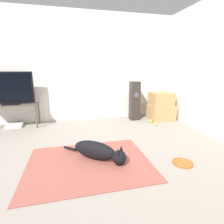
{
  "coord_description": "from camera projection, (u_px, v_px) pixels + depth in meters",
  "views": [
    {
      "loc": [
        -0.02,
        -2.27,
        1.25
      ],
      "look_at": [
        0.73,
        0.88,
        0.45
      ],
      "focal_mm": 28.0,
      "sensor_mm": 36.0,
      "label": 1
    }
  ],
  "objects": [
    {
      "name": "tennis_ball_by_boxes",
      "position": [
        151.0,
        121.0,
        4.2
      ],
      "size": [
        0.07,
        0.07,
        0.07
      ],
      "color": "#C6E033",
      "rests_on": "ground_plane"
    },
    {
      "name": "area_rug",
      "position": [
        89.0,
        163.0,
        2.38
      ],
      "size": [
        1.64,
        1.26,
        0.01
      ],
      "color": "#934C42",
      "rests_on": "ground_plane"
    },
    {
      "name": "game_console",
      "position": [
        14.0,
        126.0,
        3.85
      ],
      "size": [
        0.32,
        0.22,
        0.07
      ],
      "color": "white",
      "rests_on": "ground_plane"
    },
    {
      "name": "cardboard_box_upper",
      "position": [
        161.0,
        99.0,
        4.33
      ],
      "size": [
        0.53,
        0.42,
        0.32
      ],
      "color": "tan",
      "rests_on": "cardboard_box_lower"
    },
    {
      "name": "dog",
      "position": [
        98.0,
        151.0,
        2.44
      ],
      "size": [
        0.82,
        0.7,
        0.25
      ],
      "color": "black",
      "rests_on": "area_rug"
    },
    {
      "name": "tv",
      "position": [
        9.0,
        89.0,
        3.65
      ],
      "size": [
        0.95,
        0.2,
        0.69
      ],
      "color": "black",
      "rests_on": "tv_stand"
    },
    {
      "name": "tv_stand",
      "position": [
        12.0,
        108.0,
        3.75
      ],
      "size": [
        1.06,
        0.41,
        0.51
      ],
      "color": "brown",
      "rests_on": "ground_plane"
    },
    {
      "name": "tennis_ball_near_speaker",
      "position": [
        156.0,
        124.0,
        3.95
      ],
      "size": [
        0.07,
        0.07,
        0.07
      ],
      "color": "#C6E033",
      "rests_on": "ground_plane"
    },
    {
      "name": "floor_speaker",
      "position": [
        135.0,
        101.0,
        4.34
      ],
      "size": [
        0.22,
        0.22,
        0.95
      ],
      "color": "#2D2823",
      "rests_on": "ground_plane"
    },
    {
      "name": "ground_plane",
      "position": [
        76.0,
        161.0,
        2.45
      ],
      "size": [
        12.0,
        12.0,
        0.0
      ],
      "primitive_type": "plane",
      "color": "gray"
    },
    {
      "name": "cardboard_box_lower",
      "position": [
        161.0,
        112.0,
        4.4
      ],
      "size": [
        0.59,
        0.47,
        0.37
      ],
      "color": "tan",
      "rests_on": "ground_plane"
    },
    {
      "name": "frisbee",
      "position": [
        183.0,
        163.0,
        2.37
      ],
      "size": [
        0.27,
        0.27,
        0.03
      ],
      "color": "#DB511E",
      "rests_on": "ground_plane"
    },
    {
      "name": "wall_back",
      "position": [
        70.0,
        68.0,
        4.12
      ],
      "size": [
        8.0,
        0.06,
        2.55
      ],
      "color": "silver",
      "rests_on": "ground_plane"
    }
  ]
}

